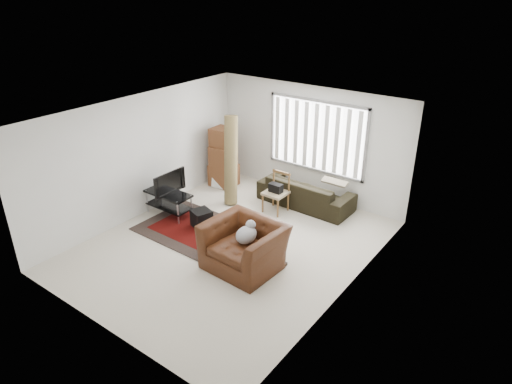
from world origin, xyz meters
TOP-DOWN VIEW (x-y plane):
  - room at (0.03, 0.51)m, footprint 6.00×6.02m
  - persian_rug at (-0.88, 0.04)m, footprint 2.57×1.73m
  - tv_stand at (-1.95, 0.21)m, footprint 1.10×0.49m
  - tv at (-1.95, 0.21)m, footprint 0.12×0.89m
  - subwoofer at (-0.97, 0.22)m, footprint 0.48×0.48m
  - moving_boxes at (-2.01, 2.19)m, footprint 0.64×0.58m
  - white_flatpack at (-1.88, 2.04)m, footprint 0.64×0.36m
  - rolled_rug at (-1.26, 1.59)m, footprint 0.60×0.73m
  - sofa at (0.28, 2.45)m, footprint 2.27×1.03m
  - side_chair at (-0.11, 1.78)m, footprint 0.50×0.50m
  - armchair at (0.67, -0.41)m, footprint 1.41×1.24m

SIDE VIEW (x-z plane):
  - persian_rug at x=-0.88m, z-range 0.00..0.02m
  - subwoofer at x=-0.97m, z-range 0.02..0.40m
  - white_flatpack at x=-1.88m, z-range 0.00..0.77m
  - tv_stand at x=-1.95m, z-range 0.12..0.67m
  - sofa at x=0.28m, z-range 0.00..0.86m
  - armchair at x=0.67m, z-range 0.00..1.00m
  - side_chair at x=-0.11m, z-range 0.05..0.97m
  - moving_boxes at x=-2.01m, z-range -0.05..1.47m
  - tv at x=-1.95m, z-range 0.55..1.06m
  - rolled_rug at x=-1.26m, z-range 0.00..2.09m
  - room at x=0.03m, z-range 0.40..3.11m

